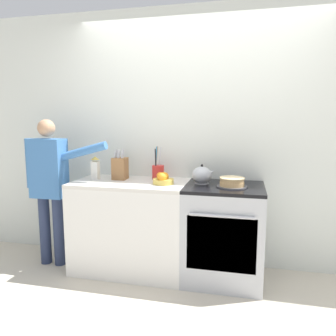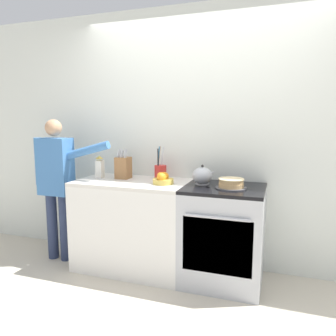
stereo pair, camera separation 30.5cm
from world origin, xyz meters
name	(u,v)px [view 2 (the right image)]	position (x,y,z in m)	size (l,w,h in m)	color
ground_plane	(184,292)	(0.00, 0.00, 0.00)	(16.00, 16.00, 0.00)	beige
wall_back	(203,139)	(0.00, 0.66, 1.30)	(8.00, 0.04, 2.60)	silver
counter_cabinet	(133,224)	(-0.63, 0.32, 0.45)	(1.11, 0.64, 0.90)	white
stove_range	(223,235)	(0.28, 0.32, 0.45)	(0.71, 0.67, 0.90)	#B7BABF
layer_cake	(231,184)	(0.34, 0.28, 0.94)	(0.27, 0.27, 0.09)	#4C4C51
tea_kettle	(202,176)	(0.06, 0.38, 0.98)	(0.23, 0.19, 0.18)	#B7BABF
knife_block	(123,167)	(-0.77, 0.41, 1.01)	(0.13, 0.14, 0.31)	olive
utensil_crock	(160,171)	(-0.40, 0.49, 0.98)	(0.12, 0.12, 0.33)	red
fruit_bowl	(163,179)	(-0.29, 0.27, 0.95)	(0.20, 0.20, 0.11)	gold
milk_carton	(100,167)	(-1.02, 0.36, 1.01)	(0.07, 0.07, 0.23)	white
person_baker	(57,178)	(-1.46, 0.24, 0.89)	(0.89, 0.20, 1.50)	#283351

